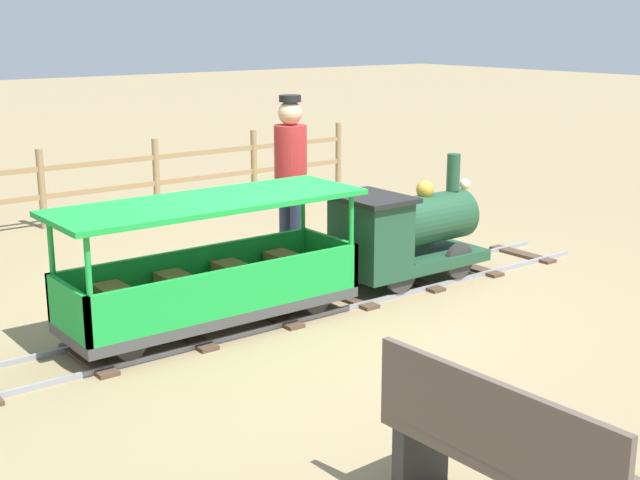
{
  "coord_description": "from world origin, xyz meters",
  "views": [
    {
      "loc": [
        5.38,
        -4.04,
        2.26
      ],
      "look_at": [
        0.0,
        0.07,
        0.55
      ],
      "focal_mm": 48.6,
      "sensor_mm": 36.0,
      "label": 1
    }
  ],
  "objects_px": {
    "passenger_car": "(212,277)",
    "locomotive": "(404,232)",
    "conductor_person": "(291,168)",
    "park_bench": "(508,459)"
  },
  "relations": [
    {
      "from": "passenger_car",
      "to": "conductor_person",
      "type": "relative_size",
      "value": 1.45
    },
    {
      "from": "locomotive",
      "to": "passenger_car",
      "type": "height_order",
      "value": "locomotive"
    },
    {
      "from": "passenger_car",
      "to": "park_bench",
      "type": "relative_size",
      "value": 1.79
    },
    {
      "from": "conductor_person",
      "to": "park_bench",
      "type": "height_order",
      "value": "conductor_person"
    },
    {
      "from": "passenger_car",
      "to": "park_bench",
      "type": "xyz_separation_m",
      "value": [
        3.17,
        -0.38,
        -0.01
      ]
    },
    {
      "from": "passenger_car",
      "to": "locomotive",
      "type": "bearing_deg",
      "value": 90.0
    },
    {
      "from": "locomotive",
      "to": "conductor_person",
      "type": "bearing_deg",
      "value": -155.16
    },
    {
      "from": "conductor_person",
      "to": "park_bench",
      "type": "relative_size",
      "value": 1.24
    },
    {
      "from": "conductor_person",
      "to": "park_bench",
      "type": "xyz_separation_m",
      "value": [
        4.19,
        -1.83,
        -0.54
      ]
    },
    {
      "from": "passenger_car",
      "to": "conductor_person",
      "type": "xyz_separation_m",
      "value": [
        -1.03,
        1.46,
        0.53
      ]
    }
  ]
}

